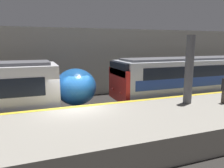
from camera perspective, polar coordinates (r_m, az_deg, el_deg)
ground_plane at (r=11.77m, az=-9.30°, el=-10.95°), size 120.00×120.00×0.00m
platform at (r=9.31m, az=-6.37°, el=-13.10°), size 40.00×4.96×1.13m
station_rear_barrier at (r=17.64m, az=-13.80°, el=5.24°), size 50.00×0.15×5.49m
support_pillar_near at (r=12.15m, az=19.48°, el=3.49°), size 0.44×0.44×3.59m
train_boxy at (r=18.65m, az=25.66°, el=1.52°), size 16.66×3.06×3.30m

